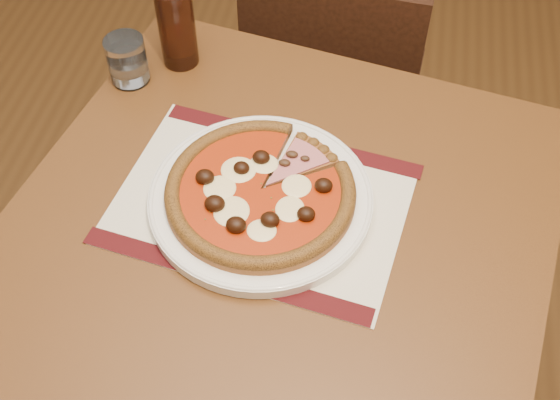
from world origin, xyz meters
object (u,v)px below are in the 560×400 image
object	(u,v)px
plate	(261,199)
water_glass	(127,60)
bottle	(176,22)
table	(278,260)
pizza	(260,191)
chair_far	(334,88)

from	to	relation	value
plate	water_glass	xyz separation A→B (m)	(-0.28, 0.24, 0.03)
water_glass	bottle	world-z (taller)	bottle
table	bottle	xyz separation A→B (m)	(-0.24, 0.33, 0.19)
pizza	bottle	xyz separation A→B (m)	(-0.21, 0.30, 0.05)
plate	pizza	xyz separation A→B (m)	(-0.00, -0.00, 0.02)
table	bottle	distance (m)	0.45
plate	water_glass	world-z (taller)	water_glass
bottle	plate	bearing A→B (deg)	-55.52
table	water_glass	xyz separation A→B (m)	(-0.32, 0.27, 0.14)
water_glass	table	bearing A→B (deg)	-40.59
water_glass	bottle	xyz separation A→B (m)	(0.08, 0.06, 0.04)
plate	bottle	bearing A→B (deg)	124.48
table	water_glass	size ratio (longest dim) A/B	11.08
plate	bottle	world-z (taller)	bottle
chair_far	plate	size ratio (longest dim) A/B	2.37
table	pizza	bearing A→B (deg)	135.98
chair_far	plate	distance (m)	0.67
chair_far	water_glass	size ratio (longest dim) A/B	9.58
table	bottle	size ratio (longest dim) A/B	4.29
chair_far	pizza	size ratio (longest dim) A/B	2.80
plate	chair_far	bearing A→B (deg)	84.96
plate	pizza	distance (m)	0.02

